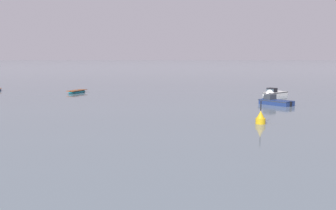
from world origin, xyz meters
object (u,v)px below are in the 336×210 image
Objects in this scene: channel_buoy at (260,119)px; motorboat_moored_2 at (271,102)px; motorboat_moored_1 at (272,94)px; rowboat_moored_0 at (77,92)px.

motorboat_moored_2 is at bearing 72.34° from channel_buoy.
motorboat_moored_1 is 10.36m from motorboat_moored_2.
motorboat_moored_2 is 15.25m from channel_buoy.
channel_buoy reaches higher than motorboat_moored_1.
channel_buoy reaches higher than motorboat_moored_2.
rowboat_moored_0 is 1.91× the size of channel_buoy.
channel_buoy is (23.33, -29.49, 0.28)m from rowboat_moored_0.
motorboat_moored_2 reaches higher than motorboat_moored_1.
rowboat_moored_0 is at bearing -52.58° from motorboat_moored_1.
rowboat_moored_0 is at bearing 128.34° from channel_buoy.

